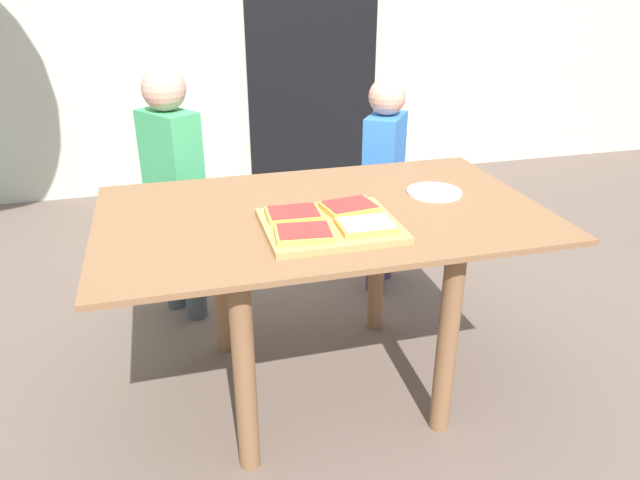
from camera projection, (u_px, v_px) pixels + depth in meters
name	position (u px, v px, depth m)	size (l,w,h in m)	color
ground_plane	(322.00, 383.00, 2.18)	(16.00, 16.00, 0.00)	brown
house_door	(312.00, 34.00, 3.91)	(0.90, 0.02, 2.00)	black
dining_table	(322.00, 246.00, 1.95)	(1.42, 0.85, 0.69)	brown
cutting_board	(330.00, 226.00, 1.76)	(0.40, 0.34, 0.02)	tan
pizza_slice_far_right	(350.00, 207.00, 1.84)	(0.18, 0.15, 0.02)	gold
pizza_slice_far_left	(294.00, 214.00, 1.79)	(0.17, 0.13, 0.02)	gold
pizza_slice_near_right	(366.00, 225.00, 1.71)	(0.17, 0.13, 0.02)	gold
pizza_slice_near_left	(304.00, 233.00, 1.66)	(0.18, 0.14, 0.02)	gold
plate_white_right	(434.00, 192.00, 2.04)	(0.19, 0.19, 0.01)	white
child_left	(174.00, 181.00, 2.39)	(0.25, 0.28, 1.06)	#444A4E
child_right	(384.00, 173.00, 2.65)	(0.25, 0.28, 0.98)	#4A3557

